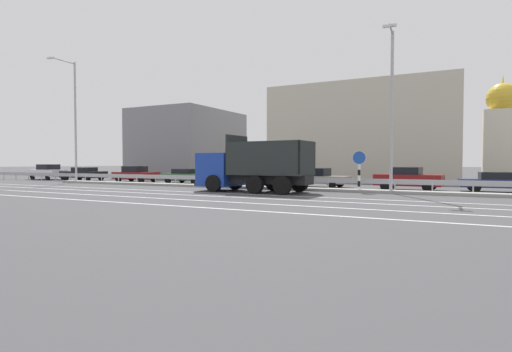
% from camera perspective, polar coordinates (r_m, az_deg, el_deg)
% --- Properties ---
extents(ground_plane, '(320.00, 320.00, 0.00)m').
position_cam_1_polar(ground_plane, '(26.46, -5.02, -1.95)').
color(ground_plane, '#424244').
extents(lane_strip_0, '(63.65, 0.16, 0.01)m').
position_cam_1_polar(lane_strip_0, '(22.68, -2.30, -2.58)').
color(lane_strip_0, silver).
rests_on(lane_strip_0, ground_plane).
extents(lane_strip_1, '(63.65, 0.16, 0.01)m').
position_cam_1_polar(lane_strip_1, '(21.00, -4.94, -2.95)').
color(lane_strip_1, silver).
rests_on(lane_strip_1, ground_plane).
extents(lane_strip_2, '(63.65, 0.16, 0.01)m').
position_cam_1_polar(lane_strip_2, '(19.11, -8.61, -3.44)').
color(lane_strip_2, silver).
rests_on(lane_strip_2, ground_plane).
extents(lane_strip_3, '(63.65, 0.16, 0.01)m').
position_cam_1_polar(lane_strip_3, '(17.25, -13.27, -4.05)').
color(lane_strip_3, silver).
rests_on(lane_strip_3, ground_plane).
extents(median_island, '(35.01, 1.10, 0.18)m').
position_cam_1_polar(median_island, '(28.00, -3.03, -1.55)').
color(median_island, gray).
rests_on(median_island, ground_plane).
extents(median_guardrail, '(63.65, 0.09, 0.78)m').
position_cam_1_polar(median_guardrail, '(29.15, -1.68, -0.46)').
color(median_guardrail, '#9EA0A5').
rests_on(median_guardrail, ground_plane).
extents(dump_truck, '(7.23, 2.95, 3.47)m').
position_cam_1_polar(dump_truck, '(24.65, -2.04, 0.69)').
color(dump_truck, '#19389E').
rests_on(dump_truck, ground_plane).
extents(median_road_sign, '(0.83, 0.16, 2.49)m').
position_cam_1_polar(median_road_sign, '(24.74, 14.51, 0.86)').
color(median_road_sign, white).
rests_on(median_road_sign, ground_plane).
extents(street_lamp_0, '(0.71, 2.68, 10.70)m').
position_cam_1_polar(street_lamp_0, '(39.23, -24.60, 7.78)').
color(street_lamp_0, '#ADADB2').
rests_on(street_lamp_0, ground_plane).
extents(street_lamp_1, '(0.71, 1.91, 9.27)m').
position_cam_1_polar(street_lamp_1, '(24.33, 18.80, 9.62)').
color(street_lamp_1, '#ADADB2').
rests_on(street_lamp_1, ground_plane).
extents(parked_car_0, '(4.30, 2.03, 1.60)m').
position_cam_1_polar(parked_car_0, '(47.43, -27.60, 0.51)').
color(parked_car_0, silver).
rests_on(parked_car_0, ground_plane).
extents(parked_car_1, '(4.78, 2.07, 1.32)m').
position_cam_1_polar(parked_car_1, '(43.03, -23.41, 0.31)').
color(parked_car_1, black).
rests_on(parked_car_1, ground_plane).
extents(parked_car_2, '(4.33, 2.09, 1.46)m').
position_cam_1_polar(parked_car_2, '(38.51, -16.80, 0.27)').
color(parked_car_2, maroon).
rests_on(parked_car_2, ground_plane).
extents(parked_car_3, '(4.87, 2.24, 1.24)m').
position_cam_1_polar(parked_car_3, '(34.65, -9.76, 0.03)').
color(parked_car_3, '#335B33').
rests_on(parked_car_3, ground_plane).
extents(parked_car_4, '(4.13, 2.14, 1.26)m').
position_cam_1_polar(parked_car_4, '(31.43, -1.49, -0.12)').
color(parked_car_4, navy).
rests_on(parked_car_4, ground_plane).
extents(parked_car_5, '(4.90, 2.13, 1.38)m').
position_cam_1_polar(parked_car_5, '(29.27, 8.51, -0.22)').
color(parked_car_5, gray).
rests_on(parked_car_5, ground_plane).
extents(parked_car_6, '(4.21, 2.26, 1.49)m').
position_cam_1_polar(parked_car_6, '(27.57, 20.92, -0.34)').
color(parked_car_6, maroon).
rests_on(parked_car_6, ground_plane).
extents(parked_car_7, '(4.47, 2.13, 1.22)m').
position_cam_1_polar(parked_car_7, '(28.04, 31.34, -0.70)').
color(parked_car_7, navy).
rests_on(parked_car_7, ground_plane).
extents(background_building_0, '(10.03, 12.87, 8.31)m').
position_cam_1_polar(background_building_0, '(52.32, -9.60, 4.50)').
color(background_building_0, gray).
rests_on(background_building_0, ground_plane).
extents(background_building_1, '(18.60, 12.86, 9.79)m').
position_cam_1_polar(background_building_1, '(45.90, 15.71, 5.74)').
color(background_building_1, beige).
rests_on(background_building_1, ground_plane).
extents(church_tower, '(3.60, 3.60, 11.20)m').
position_cam_1_polar(church_tower, '(50.63, 31.70, 5.30)').
color(church_tower, silver).
rests_on(church_tower, ground_plane).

